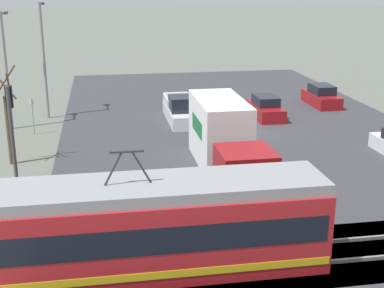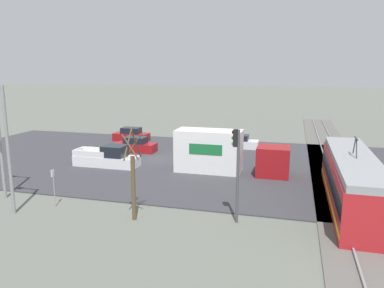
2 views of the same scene
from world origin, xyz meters
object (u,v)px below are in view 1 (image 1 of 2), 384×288
pickup_truck (181,111)px  street_tree (8,120)px  sedan_car_2 (265,108)px  street_lamp_near_crossing (6,62)px  light_rail_tram (130,230)px  traffic_light_pole (12,130)px  sedan_car_0 (321,97)px  box_truck (225,140)px  no_parking_sign (33,112)px  street_lamp_mid_block (44,52)px

pickup_truck → street_tree: 12.69m
sedan_car_2 → street_lamp_near_crossing: (17.52, -0.41, 3.71)m
light_rail_tram → traffic_light_pole: bearing=-55.5°
traffic_light_pole → street_lamp_near_crossing: street_lamp_near_crossing is taller
street_tree → street_lamp_near_crossing: street_lamp_near_crossing is taller
pickup_truck → street_tree: size_ratio=1.08×
sedan_car_0 → traffic_light_pole: size_ratio=0.79×
traffic_light_pole → pickup_truck: bearing=-125.7°
sedan_car_0 → light_rail_tram: bearing=54.2°
box_truck → pickup_truck: box_truck is taller
light_rail_tram → no_parking_sign: size_ratio=5.49×
traffic_light_pole → street_tree: bearing=-78.7°
pickup_truck → street_lamp_mid_block: 10.48m
pickup_truck → street_lamp_near_crossing: bearing=-2.3°
street_lamp_near_crossing → no_parking_sign: size_ratio=3.17×
sedan_car_0 → sedan_car_2: (5.47, 2.97, -0.02)m
street_lamp_mid_block → light_rail_tram: bearing=101.6°
traffic_light_pole → street_lamp_near_crossing: 13.49m
light_rail_tram → street_lamp_mid_block: (4.62, -22.47, 3.05)m
traffic_light_pole → street_lamp_near_crossing: bearing=-80.6°
box_truck → pickup_truck: size_ratio=1.61×
sedan_car_0 → sedan_car_2: size_ratio=0.99×
box_truck → pickup_truck: (0.73, -10.27, -0.90)m
pickup_truck → street_lamp_mid_block: street_lamp_mid_block is taller
street_tree → no_parking_sign: street_tree is taller
box_truck → street_lamp_near_crossing: bearing=-41.4°
sedan_car_0 → traffic_light_pole: 26.28m
street_lamp_near_crossing → sedan_car_0: bearing=-173.6°
pickup_truck → sedan_car_0: size_ratio=1.37×
pickup_truck → no_parking_sign: (9.80, 1.46, 0.67)m
sedan_car_0 → box_truck: bearing=50.8°
sedan_car_0 → sedan_car_2: sedan_car_0 is taller
pickup_truck → sedan_car_0: 11.95m
pickup_truck → sedan_car_0: pickup_truck is taller
box_truck → traffic_light_pole: (9.96, 2.55, 1.75)m
traffic_light_pole → no_parking_sign: 11.55m
traffic_light_pole → street_tree: (1.14, -5.69, -1.03)m
street_tree → traffic_light_pole: bearing=101.3°
street_lamp_mid_block → street_lamp_near_crossing: bearing=49.6°
traffic_light_pole → no_parking_sign: traffic_light_pole is taller
box_truck → street_tree: bearing=-15.8°
box_truck → no_parking_sign: (10.53, -8.81, -0.23)m
street_lamp_near_crossing → street_tree: bearing=97.9°
street_tree → street_lamp_near_crossing: 7.92m
pickup_truck → no_parking_sign: 9.93m
sedan_car_0 → street_lamp_near_crossing: bearing=6.4°
sedan_car_2 → light_rail_tram: bearing=-118.8°
light_rail_tram → street_lamp_mid_block: bearing=-78.4°
light_rail_tram → no_parking_sign: 18.75m
pickup_truck → street_lamp_near_crossing: street_lamp_near_crossing is taller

